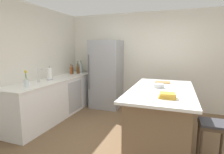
% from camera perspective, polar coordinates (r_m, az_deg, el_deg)
% --- Properties ---
extents(ground_plane, '(7.20, 7.20, 0.00)m').
position_cam_1_polar(ground_plane, '(3.28, 6.43, -21.07)').
color(ground_plane, brown).
extents(wall_rear, '(6.00, 0.10, 2.60)m').
position_cam_1_polar(wall_rear, '(5.07, 12.71, 4.97)').
color(wall_rear, silver).
rests_on(wall_rear, ground_plane).
extents(wall_left, '(0.10, 6.00, 2.60)m').
position_cam_1_polar(wall_left, '(4.16, -28.18, 3.27)').
color(wall_left, silver).
rests_on(wall_left, ground_plane).
extents(counter_run_left, '(0.68, 2.74, 0.93)m').
position_cam_1_polar(counter_run_left, '(4.59, -17.27, -6.23)').
color(counter_run_left, white).
rests_on(counter_run_left, ground_plane).
extents(kitchen_island, '(1.07, 2.04, 0.94)m').
position_cam_1_polar(kitchen_island, '(3.42, 15.11, -11.24)').
color(kitchen_island, '#7A6047').
rests_on(kitchen_island, ground_plane).
extents(refrigerator, '(0.79, 0.73, 1.85)m').
position_cam_1_polar(refrigerator, '(5.02, -1.80, 0.86)').
color(refrigerator, '#93969B').
rests_on(refrigerator, ground_plane).
extents(bar_stool, '(0.36, 0.36, 0.67)m').
position_cam_1_polar(bar_stool, '(2.88, 29.27, -14.62)').
color(bar_stool, '#473828').
rests_on(bar_stool, ground_plane).
extents(sink_faucet, '(0.15, 0.05, 0.30)m').
position_cam_1_polar(sink_faucet, '(4.13, -22.23, 0.61)').
color(sink_faucet, silver).
rests_on(sink_faucet, counter_run_left).
extents(flower_vase, '(0.08, 0.08, 0.31)m').
position_cam_1_polar(flower_vase, '(3.75, -25.47, -1.34)').
color(flower_vase, silver).
rests_on(flower_vase, counter_run_left).
extents(paper_towel_roll, '(0.14, 0.14, 0.31)m').
position_cam_1_polar(paper_towel_roll, '(4.36, -19.11, 0.88)').
color(paper_towel_roll, gray).
rests_on(paper_towel_roll, counter_run_left).
extents(wine_bottle, '(0.07, 0.07, 0.35)m').
position_cam_1_polar(wine_bottle, '(5.51, -9.78, 2.92)').
color(wine_bottle, '#19381E').
rests_on(wine_bottle, counter_run_left).
extents(gin_bottle, '(0.08, 0.08, 0.33)m').
position_cam_1_polar(gin_bottle, '(5.47, -10.72, 2.74)').
color(gin_bottle, '#8CB79E').
rests_on(gin_bottle, counter_run_left).
extents(soda_bottle, '(0.07, 0.07, 0.35)m').
position_cam_1_polar(soda_bottle, '(5.32, -9.90, 2.74)').
color(soda_bottle, silver).
rests_on(soda_bottle, counter_run_left).
extents(whiskey_bottle, '(0.07, 0.07, 0.29)m').
position_cam_1_polar(whiskey_bottle, '(5.24, -10.73, 2.30)').
color(whiskey_bottle, brown).
rests_on(whiskey_bottle, counter_run_left).
extents(syrup_bottle, '(0.06, 0.06, 0.26)m').
position_cam_1_polar(syrup_bottle, '(5.23, -12.47, 2.12)').
color(syrup_bottle, '#5B3319').
rests_on(syrup_bottle, counter_run_left).
extents(vinegar_bottle, '(0.06, 0.06, 0.29)m').
position_cam_1_polar(vinegar_bottle, '(5.15, -12.86, 2.07)').
color(vinegar_bottle, '#994C23').
rests_on(vinegar_bottle, counter_run_left).
extents(cookbook_stack, '(0.24, 0.20, 0.08)m').
position_cam_1_polar(cookbook_stack, '(2.70, 17.10, -5.66)').
color(cookbook_stack, gold).
rests_on(cookbook_stack, kitchen_island).
extents(mixing_bowl, '(0.20, 0.20, 0.07)m').
position_cam_1_polar(mixing_bowl, '(3.37, 14.46, -2.69)').
color(mixing_bowl, '#B2B5BA').
rests_on(mixing_bowl, kitchen_island).
extents(cutting_board, '(0.31, 0.24, 0.02)m').
position_cam_1_polar(cutting_board, '(3.89, 15.69, -1.59)').
color(cutting_board, '#9E7042').
rests_on(cutting_board, kitchen_island).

